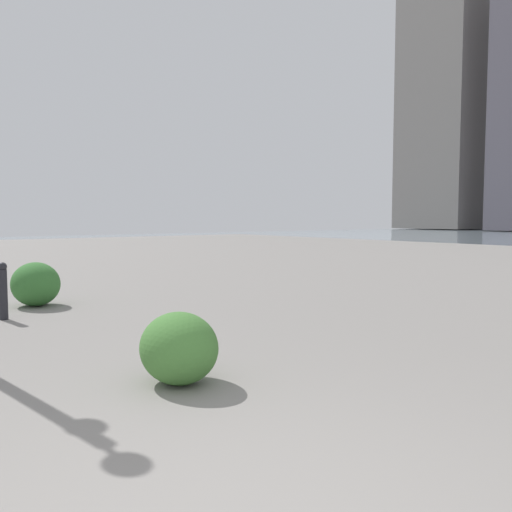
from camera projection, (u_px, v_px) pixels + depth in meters
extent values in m
cube|color=gray|center=(458.00, 94.00, 72.08)|extent=(10.05, 14.69, 36.78)
cylinder|color=#232328|center=(3.00, 295.00, 7.58)|extent=(0.12, 0.12, 0.73)
sphere|color=#232328|center=(2.00, 267.00, 7.55)|extent=(0.13, 0.13, 0.13)
ellipsoid|color=#477F38|center=(179.00, 348.00, 4.66)|extent=(0.76, 0.68, 0.64)
ellipsoid|color=#387533|center=(36.00, 284.00, 8.76)|extent=(0.86, 0.78, 0.73)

